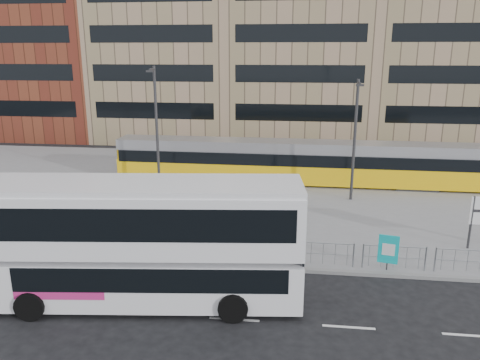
# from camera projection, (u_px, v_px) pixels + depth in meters

# --- Properties ---
(ground) EXTENTS (120.00, 120.00, 0.00)m
(ground) POSITION_uv_depth(u_px,v_px,m) (202.00, 267.00, 20.70)
(ground) COLOR black
(ground) RESTS_ON ground
(plaza) EXTENTS (64.00, 24.00, 0.15)m
(plaza) POSITION_uv_depth(u_px,v_px,m) (237.00, 189.00, 32.16)
(plaza) COLOR gray
(plaza) RESTS_ON ground
(kerb) EXTENTS (64.00, 0.25, 0.17)m
(kerb) POSITION_uv_depth(u_px,v_px,m) (202.00, 265.00, 20.73)
(kerb) COLOR gray
(kerb) RESTS_ON ground
(building_row) EXTENTS (70.40, 18.40, 31.20)m
(building_row) POSITION_uv_depth(u_px,v_px,m) (278.00, 15.00, 49.87)
(building_row) COLOR brown
(building_row) RESTS_ON ground
(pedestrian_barrier) EXTENTS (32.07, 0.07, 1.10)m
(pedestrian_barrier) POSITION_uv_depth(u_px,v_px,m) (248.00, 244.00, 20.68)
(pedestrian_barrier) COLOR #9A9DA2
(pedestrian_barrier) RESTS_ON plaza
(road_markings) EXTENTS (62.00, 0.12, 0.01)m
(road_markings) POSITION_uv_depth(u_px,v_px,m) (207.00, 317.00, 16.76)
(road_markings) COLOR white
(road_markings) RESTS_ON ground
(double_decker_bus) EXTENTS (12.00, 3.96, 4.71)m
(double_decker_bus) POSITION_uv_depth(u_px,v_px,m) (141.00, 239.00, 17.21)
(double_decker_bus) COLOR white
(double_decker_bus) RESTS_ON ground
(tram) EXTENTS (25.50, 2.74, 3.00)m
(tram) POSITION_uv_depth(u_px,v_px,m) (295.00, 162.00, 33.00)
(tram) COLOR yellow
(tram) RESTS_ON plaza
(ad_panel) EXTENTS (0.84, 0.24, 1.58)m
(ad_panel) POSITION_uv_depth(u_px,v_px,m) (388.00, 250.00, 19.85)
(ad_panel) COLOR #2D2D30
(ad_panel) RESTS_ON plaza
(pedestrian) EXTENTS (0.64, 0.76, 1.76)m
(pedestrian) POSITION_uv_depth(u_px,v_px,m) (265.00, 193.00, 27.93)
(pedestrian) COLOR black
(pedestrian) RESTS_ON plaza
(traffic_light_west) EXTENTS (0.20, 0.23, 3.10)m
(traffic_light_west) POSITION_uv_depth(u_px,v_px,m) (93.00, 209.00, 21.82)
(traffic_light_west) COLOR #2D2D30
(traffic_light_west) RESTS_ON plaza
(lamp_post_west) EXTENTS (0.45, 1.04, 8.18)m
(lamp_post_west) POSITION_uv_depth(u_px,v_px,m) (156.00, 125.00, 30.32)
(lamp_post_west) COLOR #2D2D30
(lamp_post_west) RESTS_ON plaza
(lamp_post_east) EXTENTS (0.45, 1.04, 7.48)m
(lamp_post_east) POSITION_uv_depth(u_px,v_px,m) (355.00, 135.00, 28.49)
(lamp_post_east) COLOR #2D2D30
(lamp_post_east) RESTS_ON plaza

